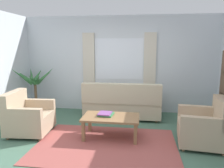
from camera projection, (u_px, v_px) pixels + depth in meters
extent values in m
plane|color=#476B56|center=(106.00, 145.00, 3.98)|extent=(6.24, 6.24, 0.00)
cube|color=silver|center=(119.00, 64.00, 5.96)|extent=(5.32, 0.12, 2.60)
cube|color=white|center=(119.00, 59.00, 5.87)|extent=(1.30, 0.01, 1.10)
cube|color=beige|center=(89.00, 59.00, 5.95)|extent=(0.32, 0.06, 1.40)
cube|color=beige|center=(150.00, 59.00, 5.73)|extent=(0.32, 0.06, 1.40)
cube|color=#9E4C47|center=(106.00, 145.00, 3.98)|extent=(2.56, 1.76, 0.01)
cube|color=#BCB293|center=(122.00, 107.00, 5.55)|extent=(1.90, 0.80, 0.38)
cube|color=#BCB293|center=(121.00, 94.00, 5.16)|extent=(1.90, 0.20, 0.48)
cube|color=#BCB293|center=(157.00, 97.00, 5.38)|extent=(0.16, 0.80, 0.24)
cube|color=#BCB293|center=(89.00, 94.00, 5.61)|extent=(0.16, 0.80, 0.24)
cylinder|color=olive|center=(155.00, 113.00, 5.76)|extent=(0.06, 0.06, 0.06)
cylinder|color=olive|center=(93.00, 111.00, 5.99)|extent=(0.06, 0.06, 0.06)
cylinder|color=olive|center=(156.00, 121.00, 5.18)|extent=(0.06, 0.06, 0.06)
cylinder|color=olive|center=(87.00, 118.00, 5.40)|extent=(0.06, 0.06, 0.06)
cube|color=tan|center=(31.00, 122.00, 4.50)|extent=(0.85, 0.89, 0.36)
cube|color=tan|center=(14.00, 103.00, 4.45)|extent=(0.23, 0.85, 0.46)
cube|color=tan|center=(21.00, 114.00, 4.10)|extent=(0.81, 0.17, 0.22)
cube|color=tan|center=(37.00, 104.00, 4.80)|extent=(0.81, 0.17, 0.22)
cylinder|color=olive|center=(40.00, 139.00, 4.18)|extent=(0.05, 0.05, 0.06)
cylinder|color=olive|center=(52.00, 126.00, 4.85)|extent=(0.05, 0.05, 0.06)
cylinder|color=olive|center=(8.00, 138.00, 4.23)|extent=(0.05, 0.05, 0.06)
cylinder|color=olive|center=(24.00, 125.00, 4.89)|extent=(0.05, 0.05, 0.06)
cube|color=tan|center=(201.00, 132.00, 3.98)|extent=(0.88, 0.92, 0.36)
cube|color=tan|center=(222.00, 112.00, 3.83)|extent=(0.27, 0.85, 0.46)
cube|color=tan|center=(199.00, 111.00, 4.27)|extent=(0.81, 0.20, 0.22)
cube|color=tan|center=(205.00, 124.00, 3.58)|extent=(0.81, 0.20, 0.22)
cylinder|color=olive|center=(181.00, 134.00, 4.41)|extent=(0.05, 0.05, 0.06)
cylinder|color=olive|center=(183.00, 149.00, 3.76)|extent=(0.05, 0.05, 0.06)
cylinder|color=olive|center=(215.00, 137.00, 4.26)|extent=(0.05, 0.05, 0.06)
cylinder|color=olive|center=(224.00, 154.00, 3.61)|extent=(0.05, 0.05, 0.06)
cube|color=olive|center=(111.00, 117.00, 4.25)|extent=(1.10, 0.64, 0.04)
cube|color=olive|center=(83.00, 132.00, 4.10)|extent=(0.06, 0.06, 0.40)
cube|color=olive|center=(135.00, 135.00, 3.97)|extent=(0.06, 0.06, 0.40)
cube|color=olive|center=(90.00, 122.00, 4.60)|extent=(0.06, 0.06, 0.40)
cube|color=olive|center=(136.00, 124.00, 4.47)|extent=(0.06, 0.06, 0.40)
cube|color=#387F4C|center=(106.00, 114.00, 4.32)|extent=(0.31, 0.33, 0.03)
cube|color=#7F478C|center=(105.00, 113.00, 4.30)|extent=(0.27, 0.30, 0.02)
cylinder|color=#B7B2A8|center=(36.00, 107.00, 5.91)|extent=(0.42, 0.42, 0.33)
cylinder|color=brown|center=(36.00, 92.00, 5.84)|extent=(0.07, 0.07, 0.46)
cone|color=#38753D|center=(44.00, 77.00, 5.72)|extent=(0.49, 0.13, 0.40)
cone|color=#38753D|center=(46.00, 75.00, 5.95)|extent=(0.41, 0.46, 0.48)
cone|color=#38753D|center=(38.00, 75.00, 6.07)|extent=(0.16, 0.60, 0.36)
cone|color=#38753D|center=(31.00, 74.00, 6.02)|extent=(0.42, 0.55, 0.42)
cone|color=#38753D|center=(23.00, 76.00, 5.79)|extent=(0.57, 0.14, 0.44)
cone|color=#38753D|center=(22.00, 76.00, 5.51)|extent=(0.38, 0.54, 0.54)
cone|color=#38753D|center=(32.00, 79.00, 5.55)|extent=(0.15, 0.43, 0.36)
cone|color=#38753D|center=(38.00, 79.00, 5.58)|extent=(0.38, 0.43, 0.34)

